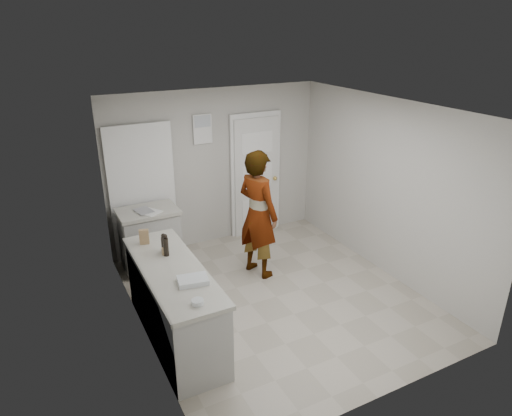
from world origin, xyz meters
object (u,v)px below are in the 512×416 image
oil_cruet_b (166,245)px  oil_cruet_a (164,243)px  baking_dish (193,280)px  spice_jar (164,251)px  egg_bowl (198,302)px  cake_mix_box (144,237)px  person (258,214)px

oil_cruet_b → oil_cruet_a: bearing=87.4°
oil_cruet_a → baking_dish: (0.06, -0.79, -0.09)m
spice_jar → egg_bowl: bearing=-90.6°
spice_jar → oil_cruet_a: 0.10m
cake_mix_box → baking_dish: cake_mix_box is taller
spice_jar → oil_cruet_a: oil_cruet_a is taller
egg_bowl → person: bearing=47.7°
person → baking_dish: size_ratio=5.44×
oil_cruet_b → egg_bowl: 1.08m
baking_dish → person: bearing=42.0°
spice_jar → baking_dish: (0.08, -0.73, -0.02)m
cake_mix_box → oil_cruet_b: (0.14, -0.41, 0.04)m
oil_cruet_b → baking_dish: size_ratio=0.80×
baking_dish → egg_bowl: size_ratio=2.87×
cake_mix_box → oil_cruet_a: 0.35m
spice_jar → cake_mix_box: bearing=109.0°
spice_jar → oil_cruet_a: bearing=69.4°
cake_mix_box → spice_jar: bearing=-55.2°
spice_jar → baking_dish: size_ratio=0.24×
cake_mix_box → oil_cruet_b: bearing=-54.8°
oil_cruet_a → egg_bowl: (-0.03, -1.18, -0.09)m
spice_jar → egg_bowl: spice_jar is taller
oil_cruet_a → baking_dish: 0.80m
cake_mix_box → egg_bowl: cake_mix_box is taller
oil_cruet_b → egg_bowl: bearing=-91.5°
oil_cruet_b → baking_dish: bearing=-84.6°
person → oil_cruet_a: bearing=89.8°
cake_mix_box → egg_bowl: bearing=-69.7°
baking_dish → oil_cruet_b: bearing=95.4°
cake_mix_box → spice_jar: size_ratio=2.32×
baking_dish → spice_jar: bearing=96.5°
oil_cruet_a → cake_mix_box: bearing=115.7°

